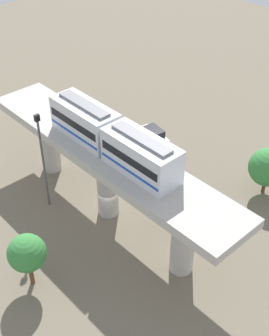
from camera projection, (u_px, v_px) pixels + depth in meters
ground_plane at (109, 212)px, 42.92m from camera, size 120.00×120.00×0.00m
viaduct at (107, 165)px, 39.63m from camera, size 5.20×28.00×7.17m
train at (112, 137)px, 37.16m from camera, size 2.64×13.55×3.24m
parked_car_silver at (187, 199)px, 43.27m from camera, size 1.81×4.20×1.76m
parked_car_white at (153, 136)px, 51.72m from camera, size 2.44×4.43×1.76m
parked_car_red at (154, 169)px, 46.87m from camera, size 2.10×4.32×1.76m
tree_near_viaduct at (268, 167)px, 43.39m from camera, size 3.69×3.69×4.87m
tree_mid_lot at (27, 253)px, 34.39m from camera, size 2.96×2.96×4.85m
signal_post at (43, 158)px, 40.54m from camera, size 0.44×0.28×9.77m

